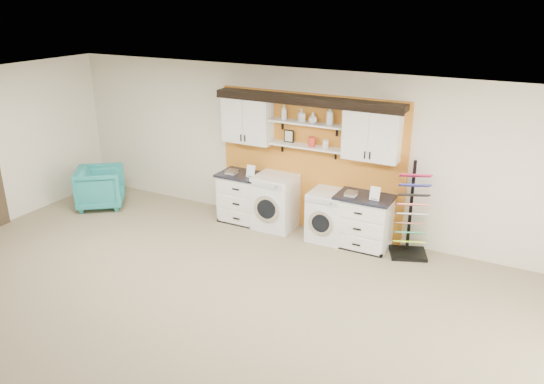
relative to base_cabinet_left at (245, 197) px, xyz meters
The scene contains 22 objects.
floor 3.84m from the base_cabinet_left, 72.76° to the right, with size 10.00×10.00×0.00m, color gray.
ceiling 4.48m from the base_cabinet_left, 72.76° to the right, with size 10.00×10.00×0.00m, color white.
wall_back 1.52m from the base_cabinet_left, 17.63° to the left, with size 10.00×10.00×0.00m, color beige.
accent_panel 1.39m from the base_cabinet_left, 16.00° to the left, with size 3.40×0.07×2.40m, color #C67621.
upper_cabinet_left 1.43m from the base_cabinet_left, 90.00° to the left, with size 0.90×0.35×0.84m.
upper_cabinet_right 2.68m from the base_cabinet_left, ahead, with size 0.90×0.35×0.84m.
shelf_lower 1.57m from the base_cabinet_left, ahead, with size 1.32×0.28×0.03m, color white.
shelf_upper 1.86m from the base_cabinet_left, ahead, with size 1.32×0.28×0.03m, color white.
crown_molding 2.19m from the base_cabinet_left, ahead, with size 3.30×0.41×0.13m.
picture_frame 1.45m from the base_cabinet_left, 14.85° to the left, with size 0.18×0.02×0.22m.
canister_red 1.70m from the base_cabinet_left, ahead, with size 0.11×0.11×0.16m, color red.
canister_cream 1.89m from the base_cabinet_left, ahead, with size 0.10×0.10×0.14m, color silver.
base_cabinet_left is the anchor object (origin of this frame).
base_cabinet_right 2.26m from the base_cabinet_left, ahead, with size 0.91×0.66×0.89m.
washer 0.63m from the base_cabinet_left, ahead, with size 0.70×0.71×0.97m.
dryer 1.65m from the base_cabinet_left, ahead, with size 0.61×0.71×0.86m.
sample_rack 3.02m from the base_cabinet_left, ahead, with size 0.69×0.64×1.55m.
armchair 2.95m from the base_cabinet_left, 166.10° to the right, with size 0.84×0.87×0.79m, color teal.
soap_bottle_a 1.77m from the base_cabinet_left, 12.60° to the left, with size 0.10×0.10×0.26m, color silver.
soap_bottle_b 1.91m from the base_cabinet_left, ahead, with size 0.10×0.10×0.22m, color silver.
soap_bottle_c 2.01m from the base_cabinet_left, ahead, with size 0.14×0.14×0.18m, color silver.
soap_bottle_d 2.26m from the base_cabinet_left, ahead, with size 0.12×0.12×0.31m, color silver.
Camera 1 is at (3.51, -4.12, 3.96)m, focal length 35.00 mm.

